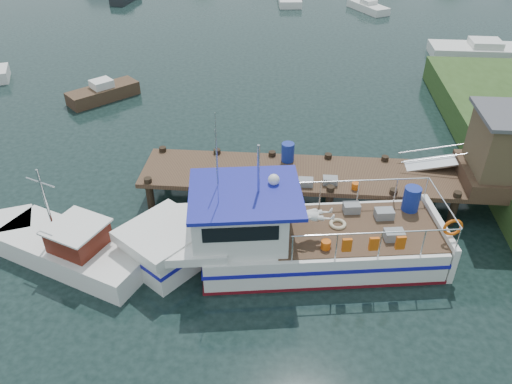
# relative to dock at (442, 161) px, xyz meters

# --- Properties ---
(ground_plane) EXTENTS (160.00, 160.00, 0.00)m
(ground_plane) POSITION_rel_dock_xyz_m (-6.51, -0.01, -2.24)
(ground_plane) COLOR black
(dock) EXTENTS (16.60, 3.00, 4.78)m
(dock) POSITION_rel_dock_xyz_m (0.00, 0.00, 0.00)
(dock) COLOR #453021
(dock) RESTS_ON ground
(lobster_boat) EXTENTS (12.34, 5.04, 5.87)m
(lobster_boat) POSITION_rel_dock_xyz_m (-6.40, -4.00, -1.18)
(lobster_boat) COLOR silver
(lobster_boat) RESTS_ON ground
(work_boat) EXTENTS (7.14, 4.32, 3.83)m
(work_boat) POSITION_rel_dock_xyz_m (-14.37, -4.60, -1.63)
(work_boat) COLOR silver
(work_boat) RESTS_ON ground
(moored_rowboat) EXTENTS (4.04, 4.12, 1.25)m
(moored_rowboat) POSITION_rel_dock_xyz_m (-17.87, 9.73, -1.78)
(moored_rowboat) COLOR #453021
(moored_rowboat) RESTS_ON ground
(moored_b) EXTENTS (3.80, 4.88, 1.04)m
(moored_b) POSITION_rel_dock_xyz_m (0.51, 31.94, -1.85)
(moored_b) COLOR silver
(moored_b) RESTS_ON ground
(moored_c) EXTENTS (7.78, 2.68, 1.23)m
(moored_c) POSITION_rel_dock_xyz_m (7.78, 19.69, -1.79)
(moored_c) COLOR silver
(moored_c) RESTS_ON ground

